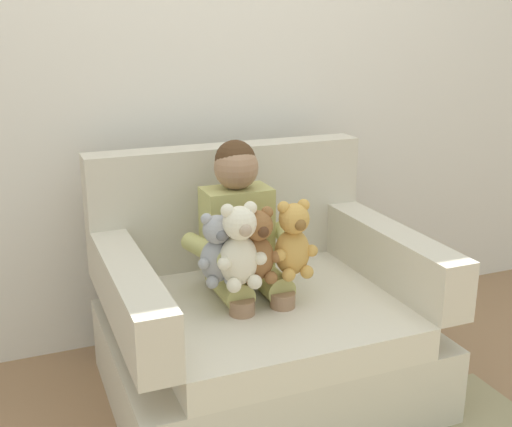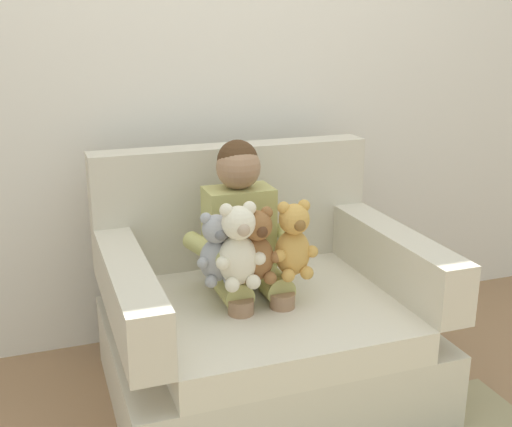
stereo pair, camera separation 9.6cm
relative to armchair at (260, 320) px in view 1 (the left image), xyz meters
The scene contains 8 objects.
ground_plane 0.30m from the armchair, 90.00° to the right, with size 8.00×8.00×0.00m, color #936D4C.
back_wall 1.19m from the armchair, 90.00° to the left, with size 6.00×0.10×2.60m, color silver.
armchair is the anchor object (origin of this frame).
seated_child 0.34m from the armchair, 146.42° to the left, with size 0.45×0.39×0.82m.
plush_grey 0.42m from the armchair, 154.82° to the right, with size 0.16×0.13×0.26m.
plush_brown 0.39m from the armchair, 116.38° to the right, with size 0.16×0.13×0.28m.
plush_honey 0.40m from the armchair, 62.12° to the right, with size 0.17×0.14×0.29m.
plush_cream 0.43m from the armchair, 133.10° to the right, with size 0.18×0.15×0.31m.
Camera 1 is at (-0.88, -2.06, 1.44)m, focal length 44.85 mm.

